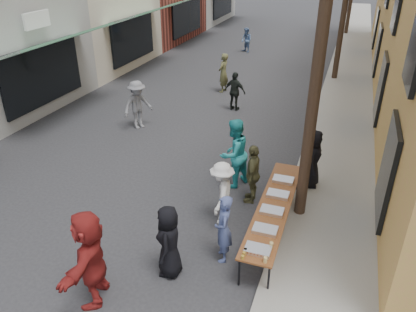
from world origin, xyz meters
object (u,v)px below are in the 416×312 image
Objects in this scene: catering_tray_sausage at (258,250)px; serving_table at (274,206)px; utility_pole_near at (323,29)px; server at (312,158)px; guest_front_a at (169,241)px; guest_front_c at (234,153)px.

serving_table is at bearing 90.00° from catering_tray_sausage.
utility_pole_near is 3.84m from server.
catering_tray_sausage is at bearing -90.00° from serving_table.
catering_tray_sausage is (-0.00, -1.65, 0.08)m from serving_table.
serving_table is 2.55× the size of guest_front_a.
utility_pole_near is 3.92m from serving_table.
guest_front_c is at bearing 130.47° from serving_table.
utility_pole_near is at bearing 78.80° from catering_tray_sausage.
server reaches higher than guest_front_a.
guest_front_a is (-2.21, -2.86, -3.71)m from utility_pole_near.
catering_tray_sausage is 0.32× the size of guest_front_a.
serving_table is 2.27m from guest_front_c.
serving_table is at bearing -119.75° from utility_pole_near.
utility_pole_near is 5.54× the size of server.
utility_pole_near is at bearing 172.47° from server.
guest_front_c reaches higher than guest_front_a.
guest_front_a is 3.71m from guest_front_c.
utility_pole_near is at bearing 60.25° from serving_table.
guest_front_c is (-1.46, 1.71, 0.26)m from serving_table.
server is (2.26, 4.23, 0.13)m from guest_front_a.
server is (0.55, 2.25, 0.20)m from serving_table.
guest_front_c reaches higher than server.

